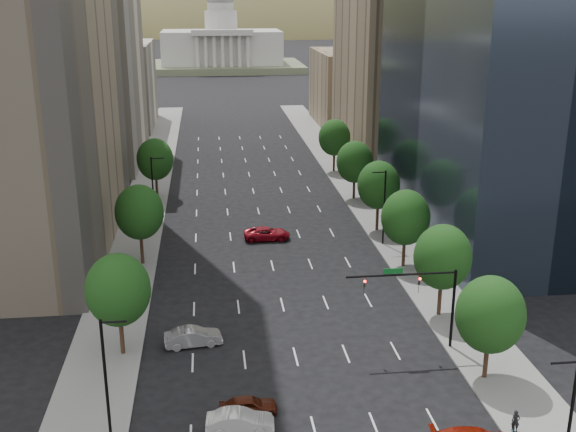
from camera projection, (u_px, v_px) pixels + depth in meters
name	position (u px, v px, depth m)	size (l,w,h in m)	color
sidewalk_left	(136.00, 240.00, 83.54)	(6.00, 200.00, 0.15)	slate
sidewalk_right	(388.00, 230.00, 86.97)	(6.00, 200.00, 0.15)	slate
midrise_cream_left	(94.00, 59.00, 117.80)	(14.00, 30.00, 35.00)	beige
filler_left	(120.00, 85.00, 151.61)	(14.00, 26.00, 18.00)	beige
parking_tan_right	(388.00, 72.00, 121.26)	(14.00, 30.00, 30.00)	#8C7759
filler_right	(349.00, 88.00, 154.61)	(14.00, 26.00, 16.00)	#8C7759
tree_right_0	(490.00, 315.00, 52.08)	(5.20, 5.20, 8.39)	#382316
tree_right_1	(443.00, 257.00, 62.37)	(5.20, 5.20, 8.75)	#382316
tree_right_2	(406.00, 218.00, 73.76)	(5.20, 5.20, 8.61)	#382316
tree_right_3	(379.00, 185.00, 85.02)	(5.20, 5.20, 8.89)	#382316
tree_right_4	(355.00, 162.00, 98.39)	(5.20, 5.20, 8.46)	#382316
tree_right_5	(334.00, 138.00, 113.43)	(5.20, 5.20, 8.75)	#382316
tree_left_0	(118.00, 290.00, 55.49)	(5.20, 5.20, 8.75)	#382316
tree_left_1	(139.00, 212.00, 74.33)	(5.20, 5.20, 8.97)	#382316
tree_left_2	(155.00, 159.00, 99.00)	(5.20, 5.20, 8.68)	#382316
streetlight_rs	(569.00, 423.00, 39.89)	(1.70, 0.20, 9.00)	black
streetlight_rn	(384.00, 205.00, 80.55)	(1.70, 0.20, 9.00)	black
streetlight_ls	(107.00, 379.00, 44.48)	(1.70, 0.20, 9.00)	black
streetlight_ln	(153.00, 189.00, 87.03)	(1.70, 0.20, 9.00)	black
traffic_signal	(425.00, 292.00, 56.49)	(9.12, 0.40, 7.38)	black
capitol	(222.00, 47.00, 262.01)	(60.00, 40.00, 35.20)	#596647
foothills	(252.00, 71.00, 610.66)	(720.00, 413.00, 263.00)	olive
car_white	(240.00, 421.00, 47.04)	(1.60, 4.59, 1.51)	beige
car_maroon	(248.00, 406.00, 48.91)	(1.65, 4.10, 1.40)	#47180B
car_silver	(193.00, 337.00, 58.47)	(1.67, 4.80, 1.58)	#96979C
car_red_far	(267.00, 234.00, 83.53)	(2.54, 5.52, 1.53)	maroon
cyclist	(515.00, 429.00, 46.14)	(0.94, 1.61, 2.02)	black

